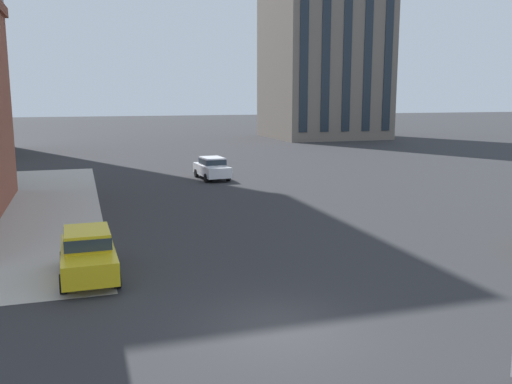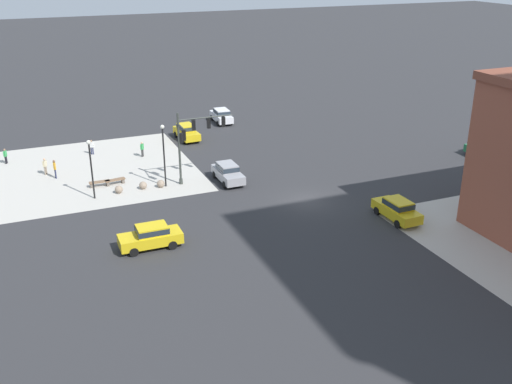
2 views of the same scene
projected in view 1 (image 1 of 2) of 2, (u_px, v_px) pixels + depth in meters
The scene contains 3 objects.
ground_plane at pixel (279, 328), 14.98m from camera, with size 320.00×320.00×0.00m, color #2D2D30.
car_main_northbound_far at pixel (88, 252), 18.98m from camera, with size 1.95×4.43×1.68m.
car_cross_far at pixel (212, 167), 41.32m from camera, with size 2.09×4.50×1.68m.
Camera 1 is at (-4.90, -13.25, 6.24)m, focal length 38.64 mm.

